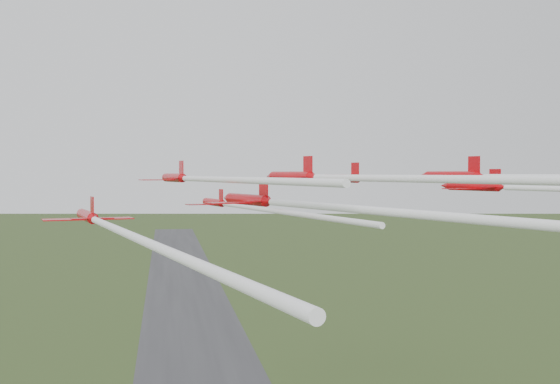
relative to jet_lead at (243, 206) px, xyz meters
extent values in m
cube|color=#363538|center=(0.57, 195.44, -54.46)|extent=(38.00, 900.00, 0.04)
cylinder|color=#BD060C|center=(-2.79, 12.29, 0.03)|extent=(2.74, 7.92, 1.02)
cone|color=#BD060C|center=(-3.84, 16.95, 0.03)|extent=(1.36, 1.85, 1.02)
cone|color=#BD060C|center=(-1.79, 7.90, 0.03)|extent=(1.15, 1.29, 0.93)
ellipsoid|color=black|center=(-3.20, 14.10, 0.40)|extent=(0.58, 0.95, 0.30)
cube|color=#BD060C|center=(-2.62, 11.57, -0.21)|extent=(8.50, 4.16, 0.09)
cube|color=#BD060C|center=(-1.99, 8.76, 0.03)|extent=(3.87, 1.91, 0.07)
cube|color=#BD060C|center=(-2.03, 8.94, 1.05)|extent=(0.46, 1.65, 1.86)
cylinder|color=white|center=(2.92, -12.87, -0.02)|extent=(9.74, 40.67, 0.56)
cylinder|color=#BD060C|center=(-8.56, -0.73, 3.61)|extent=(2.88, 8.21, 1.06)
cone|color=#BD060C|center=(-9.68, 4.10, 3.61)|extent=(1.42, 1.93, 1.06)
cone|color=#BD060C|center=(-7.50, -5.28, 3.61)|extent=(1.20, 1.34, 0.96)
ellipsoid|color=black|center=(-8.99, 1.15, 4.00)|extent=(0.60, 0.98, 0.31)
cube|color=#BD060C|center=(-8.38, -1.48, 3.37)|extent=(8.82, 4.36, 0.10)
cube|color=#BD060C|center=(-7.71, -4.39, 3.61)|extent=(4.01, 2.00, 0.08)
cube|color=#BD060C|center=(-7.75, -4.20, 4.67)|extent=(0.49, 1.71, 1.93)
cylinder|color=white|center=(-2.91, -25.08, 3.56)|extent=(9.51, 38.70, 0.58)
cylinder|color=#BD060C|center=(14.56, 7.92, 3.42)|extent=(3.62, 8.78, 1.14)
cone|color=#BD060C|center=(13.03, 13.04, 3.42)|extent=(1.63, 2.12, 1.14)
cone|color=#BD060C|center=(16.00, 3.09, 3.42)|extent=(1.35, 1.49, 1.04)
ellipsoid|color=black|center=(13.97, 9.91, 3.83)|extent=(0.70, 1.07, 0.33)
cube|color=#BD060C|center=(14.80, 7.12, 3.16)|extent=(9.53, 5.20, 0.10)
cube|color=#BD060C|center=(15.72, 4.04, 3.42)|extent=(4.34, 2.38, 0.08)
cube|color=#BD060C|center=(15.66, 4.24, 4.56)|extent=(0.63, 1.82, 2.08)
cylinder|color=white|center=(22.57, -18.94, 3.37)|extent=(13.42, 43.14, 0.62)
cylinder|color=#BD060C|center=(-17.28, -15.88, -0.05)|extent=(2.94, 8.28, 1.07)
cone|color=#BD060C|center=(-18.43, -11.01, -0.05)|extent=(1.44, 1.95, 1.07)
cone|color=#BD060C|center=(-16.20, -20.46, -0.05)|extent=(1.21, 1.36, 0.97)
ellipsoid|color=black|center=(-17.72, -13.99, 0.34)|extent=(0.61, 0.99, 0.31)
cube|color=#BD060C|center=(-17.10, -16.64, -0.29)|extent=(8.89, 4.42, 0.10)
cube|color=#BD060C|center=(-16.41, -19.56, -0.05)|extent=(4.05, 2.03, 0.08)
cube|color=#BD060C|center=(-16.45, -19.38, 1.02)|extent=(0.50, 1.72, 1.94)
cylinder|color=white|center=(-10.67, -43.86, -0.10)|extent=(11.37, 45.88, 0.58)
cylinder|color=#BD060C|center=(4.29, -9.98, 3.79)|extent=(3.75, 8.98, 1.17)
cone|color=#BD060C|center=(2.70, -4.74, 3.79)|extent=(1.67, 2.17, 1.17)
cone|color=#BD060C|center=(5.79, -14.90, 3.79)|extent=(1.39, 1.53, 1.06)
ellipsoid|color=black|center=(3.67, -7.94, 4.21)|extent=(0.72, 1.09, 0.34)
cube|color=#BD060C|center=(4.54, -10.79, 3.52)|extent=(9.74, 5.36, 0.11)
cube|color=#BD060C|center=(5.50, -13.94, 3.79)|extent=(4.43, 2.46, 0.08)
cube|color=#BD060C|center=(5.43, -13.73, 4.95)|extent=(0.66, 1.86, 2.12)
cylinder|color=white|center=(14.25, -42.71, 3.73)|extent=(17.19, 54.68, 0.64)
cylinder|color=#BD060C|center=(28.62, -4.27, 2.51)|extent=(3.68, 8.74, 1.14)
cone|color=#BD060C|center=(27.05, 0.82, 2.51)|extent=(1.64, 2.11, 1.14)
cone|color=#BD060C|center=(30.10, -9.06, 2.51)|extent=(1.35, 1.49, 1.03)
ellipsoid|color=black|center=(28.01, -2.29, 2.92)|extent=(0.70, 1.07, 0.33)
cube|color=#BD060C|center=(28.86, -5.06, 2.25)|extent=(9.49, 5.25, 0.10)
cube|color=#BD060C|center=(29.81, -8.12, 2.51)|extent=(4.32, 2.41, 0.08)
cube|color=#BD060C|center=(29.75, -7.93, 3.65)|extent=(0.65, 1.81, 2.07)
cylinder|color=#BD060C|center=(-2.04, -21.68, 1.70)|extent=(3.46, 8.00, 1.04)
cone|color=#BD060C|center=(-3.53, -17.03, 1.70)|extent=(1.52, 1.95, 1.04)
cone|color=#BD060C|center=(-0.63, -26.07, 1.70)|extent=(1.25, 1.37, 0.95)
ellipsoid|color=black|center=(-2.62, -19.87, 2.08)|extent=(0.65, 0.98, 0.30)
cube|color=#BD060C|center=(-1.81, -22.41, 1.46)|extent=(8.71, 4.90, 0.09)
cube|color=#BD060C|center=(-0.91, -25.21, 1.70)|extent=(3.96, 2.24, 0.08)
cube|color=#BD060C|center=(-0.97, -25.03, 2.74)|extent=(0.61, 1.66, 1.90)
cylinder|color=white|center=(5.49, -45.16, 1.65)|extent=(12.46, 37.37, 0.57)
cylinder|color=#BD060C|center=(20.33, -16.89, 3.85)|extent=(3.11, 8.35, 1.08)
cone|color=#BD060C|center=(19.08, -12.00, 3.85)|extent=(1.48, 1.98, 1.08)
cone|color=#BD060C|center=(21.51, -21.50, 3.85)|extent=(1.24, 1.38, 0.98)
ellipsoid|color=black|center=(19.85, -14.99, 4.24)|extent=(0.63, 1.00, 0.31)
cube|color=#BD060C|center=(20.53, -17.65, 3.60)|extent=(9.00, 4.61, 0.10)
cube|color=#BD060C|center=(21.28, -20.60, 3.85)|extent=(4.09, 2.11, 0.08)
cube|color=#BD060C|center=(21.23, -20.41, 4.93)|extent=(0.53, 1.74, 1.96)
camera|label=1|loc=(-9.82, -87.19, 4.25)|focal=45.00mm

